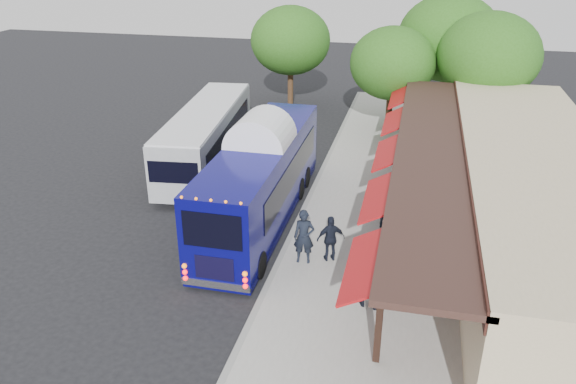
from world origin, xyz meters
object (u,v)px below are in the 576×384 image
Objects in this scene: ped_a at (304,237)px; ped_d at (386,205)px; coach_bus at (261,176)px; ped_c at (331,239)px; city_bus at (207,134)px; ped_b at (369,279)px; sign_board at (370,249)px.

ped_a is 1.03× the size of ped_d.
ped_c is at bearing -40.31° from coach_bus.
city_bus reaches higher than ped_b.
coach_bus is 5.57m from sign_board.
ped_c reaches higher than sign_board.
ped_b is at bearing -46.95° from ped_a.
ped_d is (0.12, 5.18, 0.03)m from ped_b.
ped_d is 3.23m from sign_board.
ped_d is (9.05, -4.90, -0.49)m from city_bus.
ped_b is 2.75m from ped_c.
sign_board is at bearing -72.28° from ped_b.
ped_a is 3.10m from ped_b.
ped_a is at bearing 169.28° from sign_board.
ped_d reaches higher than sign_board.
sign_board is (-0.28, -3.21, -0.13)m from ped_d.
coach_bus reaches higher than ped_b.
city_bus is at bearing -19.92° from ped_d.
ped_c is 3.32m from ped_d.
city_bus is at bearing 129.67° from coach_bus.
city_bus is 13.48m from ped_b.
city_bus is (-4.20, 5.06, -0.30)m from coach_bus.
coach_bus is at bearing 120.23° from ped_a.
ped_d is (4.85, 0.16, -0.79)m from coach_bus.
ped_a is at bearing 60.49° from ped_d.
ped_d is 1.57× the size of sign_board.
sign_board is (-0.16, 1.97, -0.10)m from ped_b.
coach_bus is at bearing -63.97° from ped_c.
ped_b is 5.18m from ped_d.
coach_bus reaches higher than ped_c.
ped_a is 4.07m from ped_d.
ped_b is at bearing -46.77° from coach_bus.
city_bus is 11.96m from sign_board.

